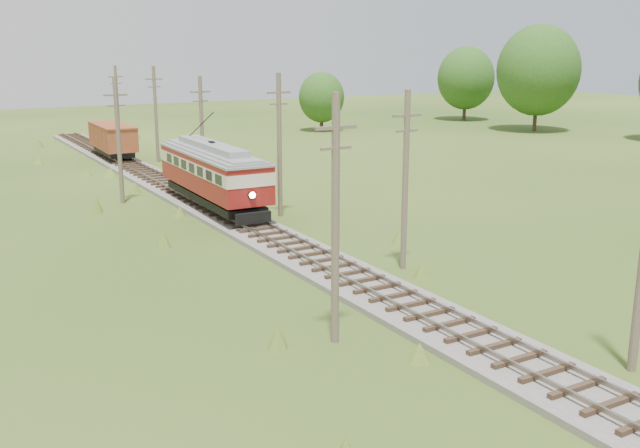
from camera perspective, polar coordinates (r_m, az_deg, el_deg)
railbed_main at (r=47.04m, az=-8.33°, el=1.14°), size 3.60×96.00×0.57m
streetcar at (r=46.85m, az=-8.59°, el=4.28°), size 3.40×13.21×6.00m
gondola at (r=71.29m, az=-16.25°, el=6.61°), size 3.04×8.77×2.89m
gravel_pile at (r=61.93m, az=-10.88°, el=4.50°), size 3.73×3.95×1.36m
utility_pole_r_2 at (r=33.97m, az=6.85°, el=3.60°), size 1.60×0.30×8.60m
utility_pole_r_3 at (r=44.86m, az=-3.27°, el=6.41°), size 1.60×0.30×9.00m
utility_pole_r_4 at (r=56.66m, az=-9.43°, el=7.48°), size 1.60×0.30×8.40m
utility_pole_r_5 at (r=69.02m, az=-13.00°, el=8.63°), size 1.60×0.30×8.90m
utility_pole_r_6 at (r=81.45m, az=-15.89°, el=9.13°), size 1.60×0.30×8.70m
utility_pole_l_a at (r=24.94m, az=1.24°, el=0.44°), size 1.60×0.30×9.00m
utility_pole_l_b at (r=50.62m, az=-15.81°, el=6.52°), size 1.60×0.30×8.60m
tree_right_4 at (r=97.32m, az=17.07°, el=11.66°), size 10.50×10.50×13.53m
tree_right_5 at (r=110.28m, az=11.59°, el=11.36°), size 8.40×8.40×10.82m
tree_mid_b at (r=93.51m, az=0.12°, el=10.10°), size 5.88×5.88×7.57m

